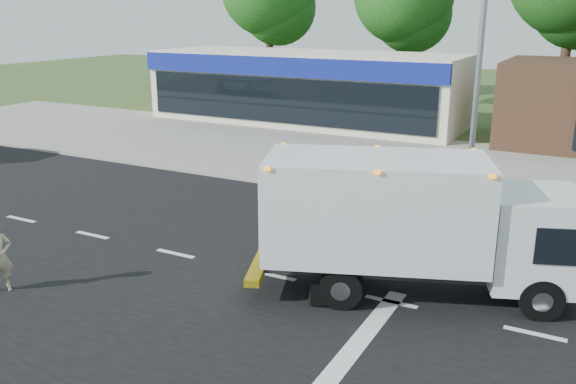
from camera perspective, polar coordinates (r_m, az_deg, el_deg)
name	(u,v)px	position (r m, az deg, el deg)	size (l,w,h in m)	color
ground	(274,276)	(15.04, -1.35, -7.87)	(120.00, 120.00, 0.00)	#385123
road_asphalt	(274,276)	(15.03, -1.35, -7.86)	(60.00, 14.00, 0.02)	black
sidewalk	(385,190)	(22.10, 9.09, 0.15)	(60.00, 2.40, 0.12)	gray
parking_apron	(429,159)	(27.49, 13.07, 3.06)	(60.00, 9.00, 0.02)	gray
lane_markings	(298,311)	(13.38, 0.91, -11.03)	(55.20, 7.00, 0.01)	silver
ems_box_truck	(411,217)	(13.78, 11.39, -2.33)	(7.50, 4.55, 3.18)	black
retail_strip_mall	(306,87)	(35.77, 1.68, 9.77)	(18.00, 6.20, 4.00)	beige
traffic_signal_pole	(458,55)	(20.05, 15.66, 12.25)	(3.51, 0.25, 8.00)	gray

